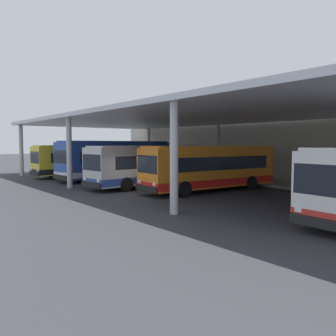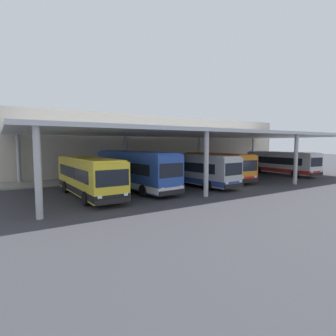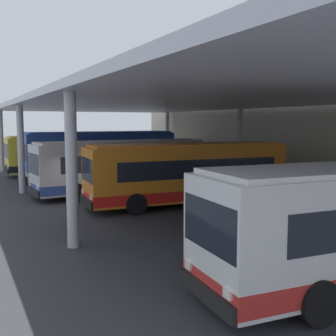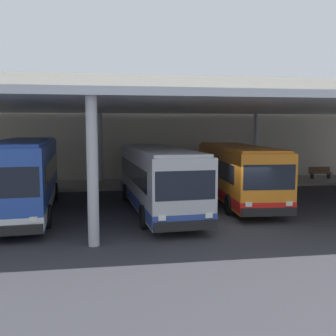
{
  "view_description": "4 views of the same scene",
  "coord_description": "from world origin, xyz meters",
  "px_view_note": "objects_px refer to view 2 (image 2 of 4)",
  "views": [
    {
      "loc": [
        18.69,
        -12.79,
        3.32
      ],
      "look_at": [
        -1.02,
        2.84,
        1.55
      ],
      "focal_mm": 37.08,
      "sensor_mm": 36.0,
      "label": 1
    },
    {
      "loc": [
        -20.37,
        -19.05,
        4.26
      ],
      "look_at": [
        -6.16,
        3.25,
        1.89
      ],
      "focal_mm": 28.67,
      "sensor_mm": 36.0,
      "label": 2
    },
    {
      "loc": [
        20.06,
        -5.89,
        4.24
      ],
      "look_at": [
        -1.4,
        4.94,
        1.61
      ],
      "focal_mm": 44.73,
      "sensor_mm": 36.0,
      "label": 3
    },
    {
      "loc": [
        -5.65,
        -16.14,
        4.18
      ],
      "look_at": [
        -2.43,
        4.32,
        2.01
      ],
      "focal_mm": 41.43,
      "sensor_mm": 36.0,
      "label": 4
    }
  ],
  "objects_px": {
    "bus_second_bay": "(135,170)",
    "bench_waiting": "(229,167)",
    "bus_nearest_bay": "(89,176)",
    "bus_far_bay": "(216,166)",
    "trash_bin": "(244,165)",
    "bus_departing": "(281,163)",
    "bus_middle_bay": "(194,169)"
  },
  "relations": [
    {
      "from": "bus_second_bay",
      "to": "bus_departing",
      "type": "relative_size",
      "value": 1.08
    },
    {
      "from": "bench_waiting",
      "to": "trash_bin",
      "type": "relative_size",
      "value": 1.84
    },
    {
      "from": "bus_middle_bay",
      "to": "bus_far_bay",
      "type": "xyz_separation_m",
      "value": [
        4.72,
        1.76,
        0.0
      ]
    },
    {
      "from": "bus_second_bay",
      "to": "bench_waiting",
      "type": "bearing_deg",
      "value": 21.96
    },
    {
      "from": "bus_second_bay",
      "to": "bus_middle_bay",
      "type": "height_order",
      "value": "bus_second_bay"
    },
    {
      "from": "bus_middle_bay",
      "to": "bench_waiting",
      "type": "bearing_deg",
      "value": 32.55
    },
    {
      "from": "bus_second_bay",
      "to": "bus_far_bay",
      "type": "xyz_separation_m",
      "value": [
        11.17,
        1.05,
        -0.19
      ]
    },
    {
      "from": "bench_waiting",
      "to": "trash_bin",
      "type": "xyz_separation_m",
      "value": [
        3.78,
        0.17,
        0.01
      ]
    },
    {
      "from": "bus_middle_bay",
      "to": "trash_bin",
      "type": "bearing_deg",
      "value": 27.14
    },
    {
      "from": "bus_nearest_bay",
      "to": "trash_bin",
      "type": "xyz_separation_m",
      "value": [
        28.84,
        9.35,
        -0.98
      ]
    },
    {
      "from": "bus_departing",
      "to": "bench_waiting",
      "type": "height_order",
      "value": "bus_departing"
    },
    {
      "from": "bus_nearest_bay",
      "to": "bus_far_bay",
      "type": "height_order",
      "value": "same"
    },
    {
      "from": "bench_waiting",
      "to": "bus_nearest_bay",
      "type": "bearing_deg",
      "value": -159.88
    },
    {
      "from": "bus_middle_bay",
      "to": "bus_second_bay",
      "type": "bearing_deg",
      "value": 173.78
    },
    {
      "from": "bus_far_bay",
      "to": "bus_middle_bay",
      "type": "bearing_deg",
      "value": -159.61
    },
    {
      "from": "bus_nearest_bay",
      "to": "bus_far_bay",
      "type": "bearing_deg",
      "value": 7.13
    },
    {
      "from": "bus_departing",
      "to": "trash_bin",
      "type": "distance_m",
      "value": 8.21
    },
    {
      "from": "bus_nearest_bay",
      "to": "bench_waiting",
      "type": "height_order",
      "value": "bus_nearest_bay"
    },
    {
      "from": "bus_middle_bay",
      "to": "trash_bin",
      "type": "relative_size",
      "value": 10.9
    },
    {
      "from": "bus_far_bay",
      "to": "bus_departing",
      "type": "height_order",
      "value": "same"
    },
    {
      "from": "bus_departing",
      "to": "trash_bin",
      "type": "bearing_deg",
      "value": 78.84
    },
    {
      "from": "bus_second_bay",
      "to": "bus_far_bay",
      "type": "distance_m",
      "value": 11.22
    },
    {
      "from": "bus_middle_bay",
      "to": "trash_bin",
      "type": "height_order",
      "value": "bus_middle_bay"
    },
    {
      "from": "bus_second_bay",
      "to": "bench_waiting",
      "type": "xyz_separation_m",
      "value": [
        20.49,
        8.26,
        -1.18
      ]
    },
    {
      "from": "bus_second_bay",
      "to": "bus_nearest_bay",
      "type": "bearing_deg",
      "value": -168.65
    },
    {
      "from": "bus_second_bay",
      "to": "bus_far_bay",
      "type": "bearing_deg",
      "value": 5.38
    },
    {
      "from": "bench_waiting",
      "to": "bus_middle_bay",
      "type": "bearing_deg",
      "value": -147.45
    },
    {
      "from": "bench_waiting",
      "to": "trash_bin",
      "type": "distance_m",
      "value": 3.79
    },
    {
      "from": "bus_nearest_bay",
      "to": "bus_departing",
      "type": "xyz_separation_m",
      "value": [
        27.26,
        1.35,
        0.0
      ]
    },
    {
      "from": "bus_far_bay",
      "to": "bus_departing",
      "type": "relative_size",
      "value": 1.0
    },
    {
      "from": "bus_far_bay",
      "to": "bench_waiting",
      "type": "relative_size",
      "value": 5.93
    },
    {
      "from": "bus_second_bay",
      "to": "trash_bin",
      "type": "xyz_separation_m",
      "value": [
        24.27,
        8.44,
        -1.16
      ]
    }
  ]
}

